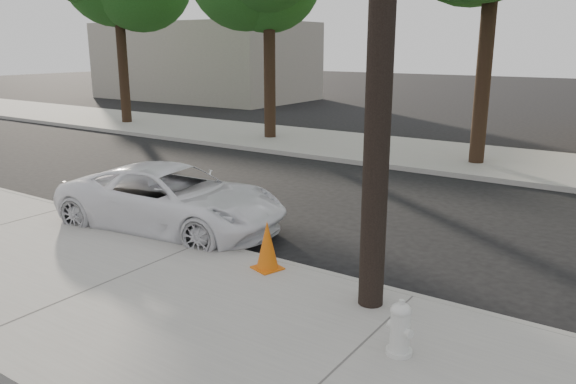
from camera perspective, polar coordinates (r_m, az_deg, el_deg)
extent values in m
plane|color=black|center=(11.91, -1.58, -2.86)|extent=(120.00, 120.00, 0.00)
cube|color=gray|center=(8.97, -18.02, -9.17)|extent=(90.00, 4.40, 0.15)
cube|color=gray|center=(19.23, 13.39, 3.79)|extent=(90.00, 5.00, 0.15)
cube|color=#9E9B93|center=(10.34, -8.41, -5.36)|extent=(90.00, 0.12, 0.16)
cube|color=gray|center=(39.54, -8.44, 13.02)|extent=(14.00, 8.00, 5.00)
cylinder|color=black|center=(26.89, -16.37, 11.62)|extent=(0.44, 0.44, 4.50)
cylinder|color=black|center=(21.55, -1.88, 11.22)|extent=(0.44, 0.44, 4.25)
cylinder|color=black|center=(17.66, 19.18, 10.46)|extent=(0.44, 0.44, 4.75)
imported|color=white|center=(11.35, -11.68, -0.66)|extent=(4.89, 2.73, 1.29)
cylinder|color=silver|center=(6.84, 11.19, -15.59)|extent=(0.31, 0.31, 0.06)
cylinder|color=silver|center=(6.73, 11.29, -13.86)|extent=(0.23, 0.23, 0.53)
ellipsoid|color=silver|center=(6.60, 11.41, -11.71)|extent=(0.25, 0.25, 0.17)
cylinder|color=silver|center=(6.70, 11.31, -13.47)|extent=(0.34, 0.21, 0.11)
cylinder|color=silver|center=(6.70, 11.31, -13.47)|extent=(0.19, 0.21, 0.13)
cube|color=#DE5F0B|center=(9.01, -2.10, -7.71)|extent=(0.51, 0.51, 0.02)
cone|color=#DE5F0B|center=(8.87, -2.12, -5.41)|extent=(0.46, 0.46, 0.79)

